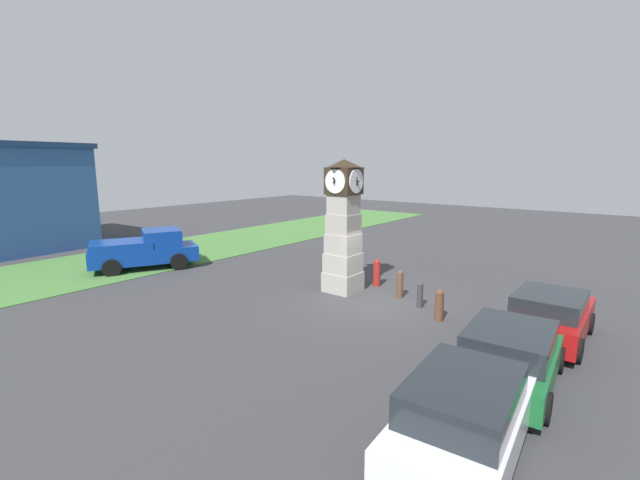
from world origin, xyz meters
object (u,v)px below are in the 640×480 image
object	(u,v)px
pickup_truck	(144,250)
car_navy_sedan	(466,413)
car_by_building	(550,315)
bollard_mid_row	(400,284)
bollard_end_row	(439,305)
bollard_far_row	(420,295)
bollard_near_tower	(377,272)
car_near_tower	(510,354)
clock_tower	(343,229)

from	to	relation	value
pickup_truck	car_navy_sedan	bearing A→B (deg)	-102.67
car_by_building	bollard_mid_row	bearing A→B (deg)	79.94
bollard_mid_row	bollard_end_row	world-z (taller)	bollard_mid_row
bollard_mid_row	bollard_far_row	bearing A→B (deg)	-118.41
bollard_far_row	car_navy_sedan	world-z (taller)	car_navy_sedan
bollard_near_tower	car_near_tower	bearing A→B (deg)	-128.13
clock_tower	bollard_far_row	bearing A→B (deg)	-88.82
bollard_near_tower	bollard_end_row	xyz separation A→B (m)	(-2.20, -3.62, -0.04)
bollard_mid_row	car_by_building	world-z (taller)	car_by_building
clock_tower	bollard_mid_row	distance (m)	2.99
clock_tower	bollard_mid_row	xyz separation A→B (m)	(0.65, -2.18, -1.95)
car_by_building	bollard_end_row	bearing A→B (deg)	98.52
bollard_far_row	bollard_end_row	distance (m)	1.32
pickup_truck	car_by_building	bearing A→B (deg)	-81.34
clock_tower	bollard_end_row	size ratio (longest dim) A/B	4.98
car_near_tower	car_by_building	xyz separation A→B (m)	(3.38, -0.20, 0.00)
bollard_end_row	car_by_building	size ratio (longest dim) A/B	0.27
car_by_building	pickup_truck	world-z (taller)	pickup_truck
pickup_truck	clock_tower	bearing A→B (deg)	-73.40
car_near_tower	pickup_truck	world-z (taller)	pickup_truck
bollard_far_row	bollard_mid_row	bearing A→B (deg)	61.59
car_near_tower	pickup_truck	size ratio (longest dim) A/B	0.80
car_navy_sedan	pickup_truck	size ratio (longest dim) A/B	0.85
car_by_building	bollard_near_tower	bearing A→B (deg)	75.52
bollard_end_row	car_by_building	xyz separation A→B (m)	(0.46, -3.10, 0.22)
car_navy_sedan	bollard_end_row	bearing A→B (deg)	26.30
bollard_mid_row	car_by_building	bearing A→B (deg)	-100.06
clock_tower	car_near_tower	distance (m)	8.25
bollard_near_tower	pickup_truck	world-z (taller)	pickup_truck
car_near_tower	clock_tower	bearing A→B (deg)	63.12
car_navy_sedan	car_near_tower	size ratio (longest dim) A/B	1.06
bollard_mid_row	bollard_far_row	size ratio (longest dim) A/B	1.15
car_navy_sedan	clock_tower	bearing A→B (deg)	47.39
bollard_far_row	bollard_end_row	bearing A→B (deg)	-127.65
bollard_end_row	car_near_tower	distance (m)	4.11
bollard_mid_row	car_near_tower	world-z (taller)	car_near_tower
bollard_far_row	pickup_truck	distance (m)	13.20
car_near_tower	bollard_end_row	bearing A→B (deg)	44.81
bollard_mid_row	car_navy_sedan	bearing A→B (deg)	-145.34
car_near_tower	car_by_building	size ratio (longest dim) A/B	1.08
bollard_end_row	bollard_mid_row	bearing A→B (deg)	56.83
car_near_tower	car_navy_sedan	bearing A→B (deg)	-179.45
bollard_end_row	car_navy_sedan	size ratio (longest dim) A/B	0.24
bollard_mid_row	bollard_end_row	size ratio (longest dim) A/B	1.02
bollard_mid_row	pickup_truck	distance (m)	12.30
bollard_near_tower	bollard_far_row	xyz separation A→B (m)	(-1.39, -2.57, -0.10)
clock_tower	car_near_tower	size ratio (longest dim) A/B	1.25
bollard_far_row	bollard_near_tower	bearing A→B (deg)	61.58
bollard_near_tower	car_by_building	xyz separation A→B (m)	(-1.73, -6.71, 0.18)
clock_tower	car_by_building	size ratio (longest dim) A/B	1.35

